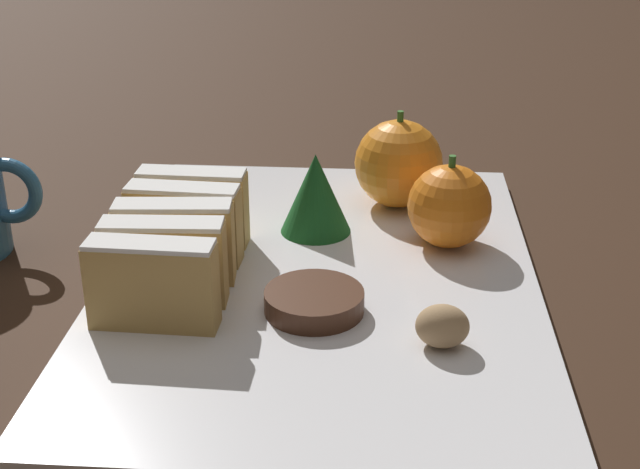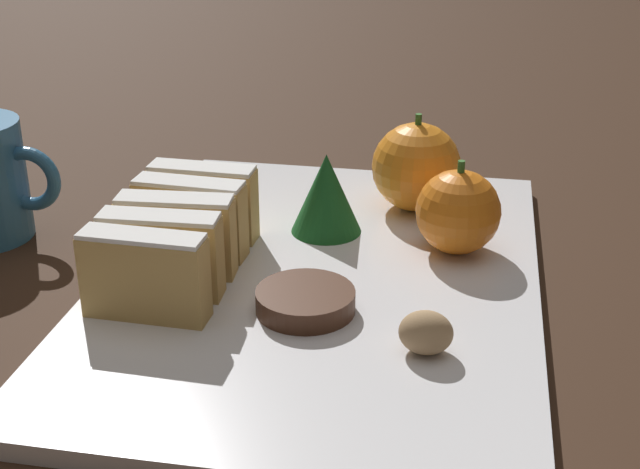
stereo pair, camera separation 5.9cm
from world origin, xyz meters
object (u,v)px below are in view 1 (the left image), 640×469
Objects in this scene: chocolate_cookie at (313,301)px; orange_near at (399,164)px; walnut at (442,326)px; orange_far at (449,206)px.

orange_near is at bearing 73.25° from chocolate_cookie.
chocolate_cookie is at bearing 156.02° from walnut.
orange_far is at bearing 85.42° from walnut.
orange_near is 2.46× the size of walnut.
chocolate_cookie is (-0.05, -0.18, -0.03)m from orange_near.
orange_near is 0.08m from orange_far.
orange_near is 0.19m from chocolate_cookie.
orange_far reaches higher than walnut.
walnut is at bearing -23.98° from chocolate_cookie.
orange_near is 0.22m from walnut.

